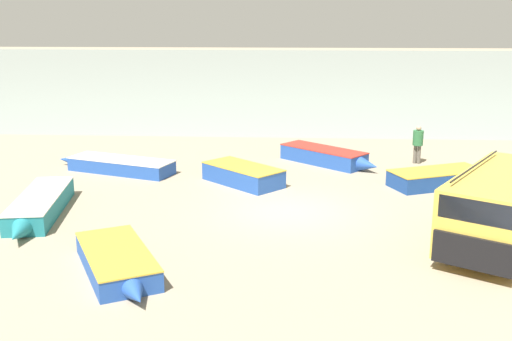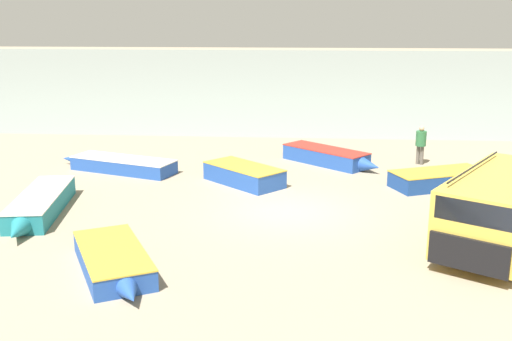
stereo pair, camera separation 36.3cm
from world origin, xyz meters
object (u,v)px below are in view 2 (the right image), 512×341
(parked_van, at_px, (501,208))
(fishing_rowboat_1, at_px, (241,174))
(fishing_rowboat_0, at_px, (114,261))
(fishing_rowboat_5, at_px, (39,205))
(fisherman_1, at_px, (421,141))
(fishing_rowboat_4, at_px, (329,157))
(fishing_rowboat_2, at_px, (442,179))
(fishing_rowboat_3, at_px, (120,164))

(parked_van, bearing_deg, fishing_rowboat_1, -96.21)
(fishing_rowboat_0, relative_size, fishing_rowboat_5, 0.77)
(parked_van, bearing_deg, fisherman_1, -145.85)
(fishing_rowboat_4, xyz_separation_m, fishing_rowboat_5, (-9.44, -7.38, -0.01))
(fishing_rowboat_1, distance_m, fishing_rowboat_2, 7.46)
(fishing_rowboat_1, height_order, fishing_rowboat_4, fishing_rowboat_1)
(fishing_rowboat_1, bearing_deg, parked_van, -175.42)
(fishing_rowboat_1, bearing_deg, fishing_rowboat_5, 77.99)
(fishing_rowboat_3, bearing_deg, fisherman_1, -150.94)
(fishing_rowboat_2, height_order, fishing_rowboat_5, fishing_rowboat_5)
(fishing_rowboat_0, xyz_separation_m, fishing_rowboat_4, (5.75, 11.47, 0.05))
(fishing_rowboat_4, bearing_deg, fishing_rowboat_0, -75.57)
(fishing_rowboat_5, bearing_deg, fishing_rowboat_4, 119.14)
(fishing_rowboat_5, bearing_deg, fishing_rowboat_1, 116.18)
(fishing_rowboat_5, bearing_deg, fishing_rowboat_3, 161.84)
(parked_van, bearing_deg, fishing_rowboat_5, -65.38)
(fishing_rowboat_3, bearing_deg, fishing_rowboat_4, -148.74)
(fishing_rowboat_0, height_order, fishing_rowboat_2, fishing_rowboat_2)
(fishing_rowboat_3, bearing_deg, fishing_rowboat_1, -175.56)
(fishing_rowboat_0, height_order, fishing_rowboat_4, fishing_rowboat_4)
(parked_van, relative_size, fishing_rowboat_2, 1.28)
(fishing_rowboat_0, xyz_separation_m, fishing_rowboat_3, (-2.77, 9.67, 0.01))
(fishing_rowboat_1, relative_size, fisherman_1, 2.13)
(parked_van, relative_size, fishing_rowboat_4, 1.34)
(parked_van, relative_size, fisherman_1, 3.35)
(fishing_rowboat_5, bearing_deg, parked_van, 73.59)
(parked_van, distance_m, fishing_rowboat_0, 10.23)
(fishing_rowboat_0, relative_size, fisherman_1, 2.49)
(fishing_rowboat_3, distance_m, fishing_rowboat_5, 5.65)
(fishing_rowboat_1, bearing_deg, fishing_rowboat_4, -94.38)
(fishing_rowboat_1, xyz_separation_m, fishing_rowboat_4, (3.43, 3.16, -0.02))
(fishing_rowboat_2, bearing_deg, fisherman_1, 70.41)
(fishing_rowboat_2, relative_size, fishing_rowboat_4, 1.05)
(fishing_rowboat_3, bearing_deg, fishing_rowboat_2, -166.65)
(fishing_rowboat_1, height_order, fishing_rowboat_3, fishing_rowboat_1)
(fishing_rowboat_2, bearing_deg, fishing_rowboat_1, 157.72)
(parked_van, height_order, fishing_rowboat_0, parked_van)
(fisherman_1, bearing_deg, fishing_rowboat_3, -53.68)
(fishing_rowboat_5, bearing_deg, fishing_rowboat_2, 98.68)
(fishing_rowboat_0, xyz_separation_m, fishing_rowboat_1, (2.33, 8.31, 0.07))
(fishing_rowboat_0, bearing_deg, fisherman_1, 113.01)
(parked_van, distance_m, fishing_rowboat_4, 10.12)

